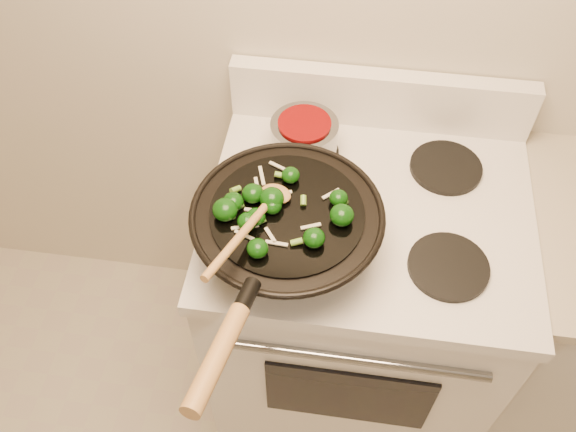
# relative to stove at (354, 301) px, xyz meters

# --- Properties ---
(stove) EXTENTS (0.78, 0.67, 1.08)m
(stove) POSITION_rel_stove_xyz_m (0.00, 0.00, 0.00)
(stove) COLOR white
(stove) RESTS_ON ground
(wok) EXTENTS (0.41, 0.68, 0.21)m
(wok) POSITION_rel_stove_xyz_m (-0.18, -0.16, 0.53)
(wok) COLOR black
(wok) RESTS_ON stove
(stirfry) EXTENTS (0.29, 0.27, 0.05)m
(stirfry) POSITION_rel_stove_xyz_m (-0.21, -0.16, 0.61)
(stirfry) COLOR #0B3708
(stirfry) RESTS_ON wok
(wooden_spoon) EXTENTS (0.14, 0.31, 0.08)m
(wooden_spoon) POSITION_rel_stove_xyz_m (-0.23, -0.19, 0.61)
(wooden_spoon) COLOR #B07E45
(wooden_spoon) RESTS_ON wok
(saucepan) EXTENTS (0.17, 0.27, 0.10)m
(saucepan) POSITION_rel_stove_xyz_m (-0.18, 0.15, 0.51)
(saucepan) COLOR gray
(saucepan) RESTS_ON stove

